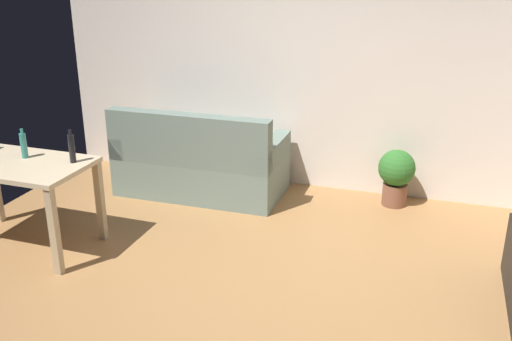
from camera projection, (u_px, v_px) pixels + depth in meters
ground_plane at (223, 284)px, 4.41m from camera, size 5.20×4.40×0.02m
wall_rear at (298, 59)px, 5.89m from camera, size 5.20×0.10×2.70m
couch at (200, 165)px, 5.96m from camera, size 1.68×0.84×0.92m
desk at (17, 174)px, 4.76m from camera, size 1.21×0.72×0.76m
potted_plant at (396, 174)px, 5.67m from camera, size 0.36×0.36×0.57m
bottle_tall at (24, 145)px, 4.77m from camera, size 0.05×0.05×0.25m
bottle_dark at (72, 148)px, 4.66m from camera, size 0.05×0.05×0.28m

